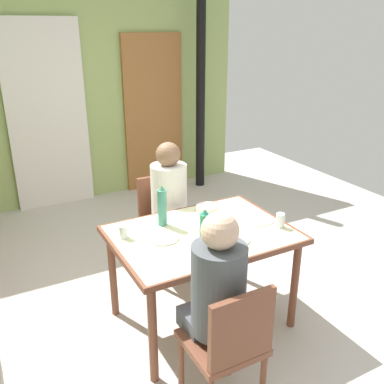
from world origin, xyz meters
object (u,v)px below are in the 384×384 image
at_px(dining_table, 202,242).
at_px(water_bottle_green_far, 204,228).
at_px(person_far_diner, 170,194).
at_px(person_near_diner, 217,286).
at_px(chair_far_diner, 164,219).
at_px(water_bottle_green_near, 162,207).
at_px(chair_near_diner, 229,344).
at_px(serving_bowl_center, 207,209).

bearing_deg(dining_table, water_bottle_green_far, -115.18).
height_order(person_far_diner, water_bottle_green_far, person_far_diner).
relative_size(person_near_diner, person_far_diner, 1.00).
relative_size(dining_table, chair_far_diner, 1.43).
bearing_deg(water_bottle_green_near, chair_far_diner, 65.20).
height_order(dining_table, water_bottle_green_far, water_bottle_green_far).
relative_size(chair_far_diner, water_bottle_green_far, 3.36).
relative_size(dining_table, person_far_diner, 1.62).
height_order(dining_table, person_near_diner, person_near_diner).
bearing_deg(water_bottle_green_far, chair_near_diner, -107.90).
distance_m(chair_near_diner, person_far_diner, 1.53).
xyz_separation_m(chair_far_diner, person_near_diner, (-0.35, -1.46, 0.28)).
relative_size(chair_near_diner, serving_bowl_center, 5.12).
height_order(person_near_diner, water_bottle_green_far, person_near_diner).
relative_size(dining_table, water_bottle_green_near, 4.10).
relative_size(chair_near_diner, person_near_diner, 1.13).
xyz_separation_m(person_far_diner, water_bottle_green_near, (-0.26, -0.42, 0.10)).
xyz_separation_m(water_bottle_green_near, serving_bowl_center, (0.40, 0.04, -0.12)).
relative_size(dining_table, person_near_diner, 1.62).
relative_size(chair_far_diner, serving_bowl_center, 5.12).
relative_size(person_far_diner, water_bottle_green_near, 2.53).
bearing_deg(water_bottle_green_near, dining_table, -51.07).
relative_size(person_near_diner, water_bottle_green_far, 2.97).
bearing_deg(water_bottle_green_far, person_far_diner, 80.14).
bearing_deg(water_bottle_green_far, water_bottle_green_near, 105.61).
bearing_deg(person_far_diner, chair_near_diner, 76.60).
relative_size(dining_table, water_bottle_green_far, 4.80).
distance_m(person_far_diner, serving_bowl_center, 0.41).
xyz_separation_m(dining_table, chair_far_diner, (0.07, 0.80, -0.16)).
distance_m(person_near_diner, water_bottle_green_far, 0.54).
xyz_separation_m(dining_table, serving_bowl_center, (0.20, 0.28, 0.11)).
bearing_deg(chair_far_diner, person_far_diner, 90.00).
relative_size(chair_near_diner, water_bottle_green_far, 3.36).
distance_m(dining_table, serving_bowl_center, 0.36).
height_order(person_near_diner, person_far_diner, same).
bearing_deg(serving_bowl_center, chair_far_diner, 104.70).
distance_m(water_bottle_green_near, water_bottle_green_far, 0.42).
distance_m(person_near_diner, water_bottle_green_near, 0.91).
distance_m(chair_near_diner, person_near_diner, 0.31).
distance_m(chair_far_diner, person_near_diner, 1.53).
bearing_deg(person_near_diner, chair_far_diner, 76.60).
bearing_deg(water_bottle_green_far, serving_bowl_center, 57.79).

